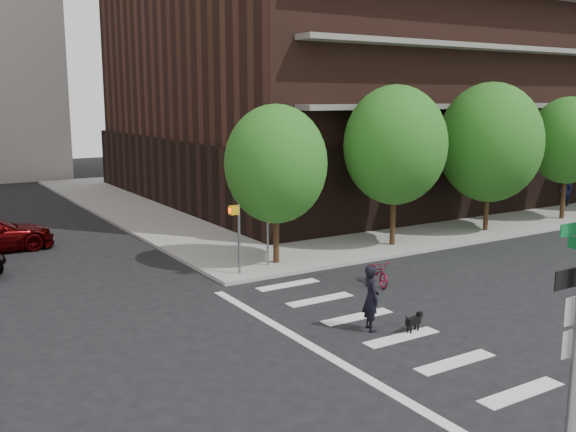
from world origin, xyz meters
TOP-DOWN VIEW (x-y plane):
  - ground at (0.00, 0.00)m, footprint 120.00×120.00m
  - sidewalk_ne at (20.50, 23.50)m, footprint 39.00×33.00m
  - crosswalk at (2.21, -0.00)m, footprint 3.85×13.00m
  - tree_a at (4.00, 8.50)m, footprint 4.00×4.00m
  - tree_b at (10.00, 8.50)m, footprint 4.50×4.50m
  - tree_c at (16.00, 8.50)m, footprint 5.00×5.00m
  - tree_d at (22.00, 8.50)m, footprint 4.00×4.00m
  - traffic_signal at (-0.47, -7.49)m, footprint 0.90×0.75m
  - pedestrian_signal at (2.32, 7.92)m, footprint 2.18×0.67m
  - scooter at (5.74, 4.39)m, footprint 1.02×1.81m
  - dog_walker at (2.64, 0.94)m, footprint 0.81×0.66m
  - dog at (3.60, 0.17)m, footprint 0.63×0.25m
  - pedestrian_far at (25.78, 11.00)m, footprint 0.99×0.84m

SIDE VIEW (x-z plane):
  - ground at x=0.00m, z-range 0.00..0.00m
  - crosswalk at x=2.21m, z-range 0.00..0.01m
  - sidewalk_ne at x=20.50m, z-range 0.00..0.15m
  - dog at x=3.60m, z-range 0.07..0.59m
  - scooter at x=5.74m, z-range 0.00..0.90m
  - dog_walker at x=2.64m, z-range 0.00..1.92m
  - pedestrian_far at x=25.78m, z-range 0.15..1.97m
  - pedestrian_signal at x=2.32m, z-range 0.55..3.15m
  - traffic_signal at x=-0.47m, z-range -0.30..5.70m
  - tree_a at x=4.00m, z-range 1.09..6.99m
  - tree_d at x=22.00m, z-range 1.24..7.44m
  - tree_c at x=16.00m, z-range 1.05..7.85m
  - tree_b at x=10.00m, z-range 1.22..7.87m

